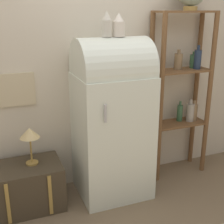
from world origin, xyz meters
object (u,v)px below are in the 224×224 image
Objects in this scene: refrigerator at (112,117)px; vase_left at (107,25)px; desk_lamp at (30,135)px; suitcase_trunk at (26,186)px; vase_center at (119,26)px.

refrigerator is 7.03× the size of vase_left.
suitcase_trunk is at bearing -165.39° from desk_lamp.
refrigerator is 2.37× the size of suitcase_trunk.
desk_lamp is (-0.82, 0.06, -0.92)m from vase_center.
desk_lamp is (-0.70, 0.07, -0.93)m from vase_left.
suitcase_trunk is at bearing 176.58° from vase_left.
vase_left is 1.17m from desk_lamp.
vase_left is at bearing -3.42° from suitcase_trunk.
refrigerator is 4.42× the size of desk_lamp.
vase_center reaches higher than suitcase_trunk.
vase_center is 0.57× the size of desk_lamp.
vase_center is at bearing 1.02° from vase_left.
refrigerator is 0.77m from desk_lamp.
suitcase_trunk is at bearing 177.13° from vase_center.
suitcase_trunk is 2.96× the size of vase_left.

